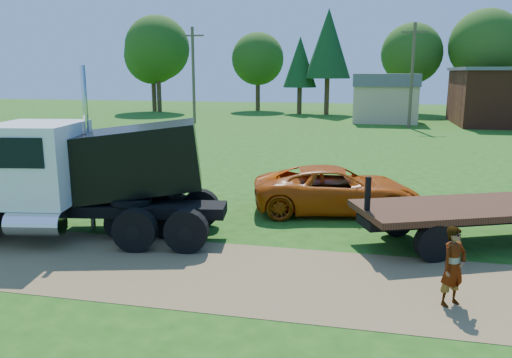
% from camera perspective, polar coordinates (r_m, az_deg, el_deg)
% --- Properties ---
extents(ground, '(140.00, 140.00, 0.00)m').
position_cam_1_polar(ground, '(12.32, 0.77, -11.11)').
color(ground, '#1D4C10').
rests_on(ground, ground).
extents(dirt_track, '(120.00, 4.20, 0.01)m').
position_cam_1_polar(dirt_track, '(12.31, 0.77, -11.09)').
color(dirt_track, olive).
rests_on(dirt_track, ground).
extents(white_semi_tractor, '(8.57, 3.99, 5.06)m').
position_cam_1_polar(white_semi_tractor, '(16.03, -23.17, -0.13)').
color(white_semi_tractor, black).
rests_on(white_semi_tractor, ground).
extents(black_dump_truck, '(7.92, 4.64, 3.38)m').
position_cam_1_polar(black_dump_truck, '(16.15, -18.96, 0.77)').
color(black_dump_truck, black).
rests_on(black_dump_truck, ground).
extents(orange_pickup, '(6.22, 3.77, 1.61)m').
position_cam_1_polar(orange_pickup, '(17.81, 9.19, -1.18)').
color(orange_pickup, '#BF4A08').
rests_on(orange_pickup, ground).
extents(flatbed_trailer, '(8.48, 5.43, 2.09)m').
position_cam_1_polar(flatbed_trailer, '(15.99, 25.82, -3.45)').
color(flatbed_trailer, '#321C0F').
rests_on(flatbed_trailer, ground).
extents(spectator_a, '(0.75, 0.73, 1.73)m').
position_cam_1_polar(spectator_a, '(11.40, 21.63, -9.29)').
color(spectator_a, '#999999').
rests_on(spectator_a, ground).
extents(spectator_b, '(1.08, 0.97, 1.85)m').
position_cam_1_polar(spectator_b, '(18.81, -8.18, -0.06)').
color(spectator_b, '#999999').
rests_on(spectator_b, ground).
extents(tan_shed, '(6.20, 5.40, 4.70)m').
position_cam_1_polar(tan_shed, '(51.17, 14.53, 9.02)').
color(tan_shed, tan).
rests_on(tan_shed, ground).
extents(utility_poles, '(42.20, 0.28, 9.00)m').
position_cam_1_polar(utility_poles, '(46.23, 17.41, 11.41)').
color(utility_poles, '#4D3B2B').
rests_on(utility_poles, ground).
extents(tree_row, '(61.29, 13.61, 11.93)m').
position_cam_1_polar(tree_row, '(60.87, 13.81, 14.18)').
color(tree_row, '#352315').
rests_on(tree_row, ground).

